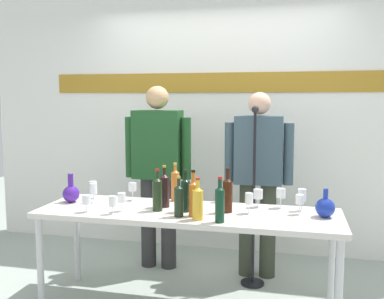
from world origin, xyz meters
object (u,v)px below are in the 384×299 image
at_px(decanter_blue_right, 325,207).
at_px(wine_glass_left_4, 113,202).
at_px(wine_bottle_0, 164,189).
at_px(microphone_stand, 253,226).
at_px(wine_bottle_7, 175,184).
at_px(wine_bottle_8, 157,193).
at_px(wine_bottle_1, 186,194).
at_px(wine_bottle_4, 179,200).
at_px(wine_glass_left_5, 87,200).
at_px(wine_bottle_2, 193,197).
at_px(wine_bottle_6, 198,202).
at_px(display_table, 187,219).
at_px(wine_glass_left_1, 93,187).
at_px(wine_glass_right_0, 300,200).
at_px(wine_glass_left_3, 122,198).
at_px(wine_glass_right_2, 302,195).
at_px(wine_glass_left_2, 133,187).
at_px(wine_glass_right_1, 258,194).
at_px(decanter_blue_left, 71,193).
at_px(wine_glass_right_4, 249,199).
at_px(presenter_right, 258,173).
at_px(wine_bottle_3, 220,203).
at_px(wine_bottle_5, 228,194).
at_px(wine_glass_left_0, 94,189).
at_px(presenter_left, 158,164).
at_px(wine_glass_right_3, 281,193).

relative_size(decanter_blue_right, wine_glass_left_4, 1.53).
relative_size(wine_bottle_0, microphone_stand, 0.21).
distance_m(wine_bottle_7, microphone_stand, 0.77).
distance_m(wine_bottle_8, microphone_stand, 0.96).
height_order(wine_bottle_7, wine_glass_left_4, wine_bottle_7).
bearing_deg(wine_bottle_1, decanter_blue_right, 4.24).
distance_m(wine_bottle_0, wine_bottle_4, 0.30).
relative_size(decanter_blue_right, wine_glass_left_5, 1.60).
relative_size(wine_bottle_2, wine_bottle_6, 1.13).
relative_size(decanter_blue_right, wine_bottle_7, 0.65).
bearing_deg(display_table, wine_bottle_0, 160.16).
height_order(display_table, wine_bottle_0, wine_bottle_0).
relative_size(wine_bottle_1, wine_glass_left_1, 2.09).
relative_size(display_table, wine_glass_right_0, 15.47).
xyz_separation_m(wine_glass_left_3, wine_glass_right_2, (1.30, 0.32, 0.02)).
height_order(wine_bottle_6, wine_glass_left_2, wine_bottle_6).
height_order(wine_glass_left_5, wine_glass_right_1, wine_glass_right_1).
xyz_separation_m(decanter_blue_left, wine_bottle_1, (0.97, -0.07, 0.06)).
bearing_deg(wine_glass_right_2, decanter_blue_right, -42.37).
height_order(decanter_blue_right, wine_glass_left_1, decanter_blue_right).
bearing_deg(wine_glass_left_1, wine_glass_right_4, -7.44).
relative_size(wine_bottle_1, wine_glass_right_2, 1.89).
xyz_separation_m(presenter_right, wine_glass_right_4, (-0.01, -0.71, -0.07)).
xyz_separation_m(wine_bottle_7, wine_glass_left_2, (-0.34, -0.07, -0.03)).
distance_m(wine_bottle_0, wine_bottle_3, 0.58).
bearing_deg(wine_glass_left_4, wine_bottle_4, 5.45).
relative_size(decanter_blue_left, wine_bottle_5, 0.71).
bearing_deg(wine_glass_left_0, wine_bottle_3, -16.54).
bearing_deg(wine_bottle_4, wine_glass_left_1, 156.16).
height_order(presenter_left, wine_bottle_7, presenter_left).
distance_m(display_table, presenter_left, 0.91).
bearing_deg(decanter_blue_right, wine_glass_left_1, 175.32).
bearing_deg(wine_glass_left_3, wine_glass_left_2, 97.47).
height_order(wine_bottle_4, wine_glass_left_1, wine_bottle_4).
bearing_deg(wine_glass_right_4, wine_bottle_7, 157.65).
distance_m(wine_bottle_1, wine_bottle_7, 0.35).
distance_m(wine_bottle_4, wine_glass_right_3, 0.81).
bearing_deg(wine_bottle_1, display_table, 73.89).
height_order(wine_bottle_2, wine_glass_right_0, wine_bottle_2).
bearing_deg(wine_bottle_2, wine_glass_left_0, 166.38).
bearing_deg(wine_glass_right_1, wine_glass_left_0, -173.14).
bearing_deg(wine_glass_right_3, wine_glass_left_3, -162.05).
height_order(wine_bottle_3, wine_glass_left_2, wine_bottle_3).
xyz_separation_m(wine_bottle_8, wine_glass_left_5, (-0.49, -0.16, -0.04)).
height_order(wine_bottle_5, wine_glass_left_4, wine_bottle_5).
height_order(decanter_blue_left, wine_glass_left_3, decanter_blue_left).
relative_size(wine_bottle_4, wine_glass_left_4, 2.19).
height_order(presenter_right, wine_bottle_8, presenter_right).
relative_size(wine_glass_left_2, wine_glass_right_4, 0.98).
height_order(wine_glass_left_0, wine_glass_right_4, wine_glass_left_0).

